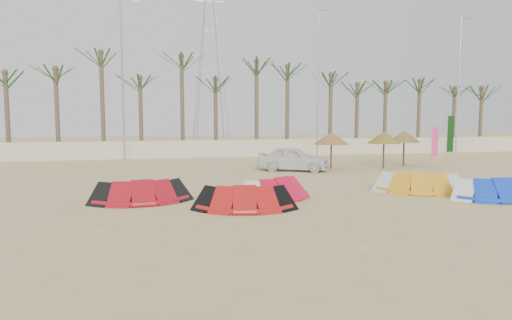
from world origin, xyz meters
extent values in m
plane|color=#DFC47E|center=(0.00, 0.00, 0.00)|extent=(120.00, 120.00, 0.00)
cube|color=beige|center=(0.00, 22.00, 0.65)|extent=(60.00, 0.30, 1.30)
cylinder|color=brown|center=(-14.00, 23.50, 3.25)|extent=(0.32, 0.32, 6.50)
ellipsoid|color=#194719|center=(-14.00, 23.50, 6.50)|extent=(4.00, 4.00, 2.40)
cylinder|color=brown|center=(-4.00, 23.50, 3.25)|extent=(0.32, 0.32, 6.50)
ellipsoid|color=#194719|center=(-4.00, 23.50, 6.50)|extent=(4.00, 4.00, 2.40)
cylinder|color=brown|center=(6.00, 23.50, 3.25)|extent=(0.32, 0.32, 6.50)
ellipsoid|color=#194719|center=(6.00, 23.50, 6.50)|extent=(4.00, 4.00, 2.40)
cylinder|color=brown|center=(16.00, 23.50, 3.25)|extent=(0.32, 0.32, 6.50)
ellipsoid|color=#194719|center=(16.00, 23.50, 6.50)|extent=(4.00, 4.00, 2.40)
cylinder|color=brown|center=(24.00, 23.50, 3.25)|extent=(0.32, 0.32, 6.50)
ellipsoid|color=#194719|center=(24.00, 23.50, 6.50)|extent=(4.00, 4.00, 2.40)
cylinder|color=#A5A8AD|center=(-6.00, 20.00, 5.50)|extent=(0.14, 0.14, 11.00)
cube|color=#A5A8AD|center=(-5.00, 20.00, 10.85)|extent=(0.35, 0.14, 0.10)
cylinder|color=#A5A8AD|center=(8.00, 20.00, 5.50)|extent=(0.14, 0.14, 11.00)
cylinder|color=#A5A8AD|center=(8.50, 20.00, 10.90)|extent=(1.00, 0.08, 0.08)
cube|color=#A5A8AD|center=(9.00, 20.00, 10.85)|extent=(0.35, 0.14, 0.10)
cylinder|color=#A5A8AD|center=(20.00, 20.00, 5.50)|extent=(0.14, 0.14, 11.00)
cylinder|color=#A5A8AD|center=(20.50, 20.00, 10.90)|extent=(1.00, 0.08, 0.08)
cube|color=#A5A8AD|center=(21.00, 20.00, 10.85)|extent=(0.35, 0.14, 0.10)
cylinder|color=#A10F1A|center=(-4.63, 4.42, 0.10)|extent=(3.25, 0.56, 0.20)
cube|color=black|center=(-6.09, 4.52, 0.25)|extent=(0.72, 1.16, 0.40)
cube|color=black|center=(-3.16, 4.52, 0.25)|extent=(0.72, 1.16, 0.40)
cylinder|color=#B41714|center=(-1.26, 2.29, 0.10)|extent=(3.02, 0.79, 0.20)
cube|color=black|center=(-2.63, 2.39, 0.25)|extent=(0.80, 1.20, 0.40)
cube|color=black|center=(0.11, 2.39, 0.25)|extent=(0.80, 1.20, 0.40)
cylinder|color=red|center=(0.39, 3.95, 0.10)|extent=(2.67, 1.60, 0.20)
cube|color=silver|center=(-0.93, 4.05, 0.25)|extent=(1.06, 1.25, 0.40)
cube|color=silver|center=(1.72, 4.05, 0.25)|extent=(1.06, 1.25, 0.40)
cylinder|color=orange|center=(6.42, 4.06, 0.10)|extent=(2.98, 1.67, 0.20)
cube|color=silver|center=(4.96, 4.16, 0.25)|extent=(1.04, 1.25, 0.40)
cube|color=silver|center=(7.88, 4.16, 0.25)|extent=(1.04, 1.25, 0.40)
cylinder|color=blue|center=(8.31, 1.91, 0.10)|extent=(3.01, 0.73, 0.20)
cube|color=silver|center=(6.95, 2.01, 0.25)|extent=(0.78, 1.19, 0.40)
cylinder|color=#4C331E|center=(6.16, 12.81, 1.03)|extent=(0.10, 0.10, 2.06)
cone|color=#A3733D|center=(6.16, 12.81, 1.81)|extent=(2.12, 2.12, 0.70)
cylinder|color=#4C331E|center=(9.30, 12.29, 1.05)|extent=(0.10, 0.10, 2.10)
cone|color=olive|center=(9.30, 12.29, 1.85)|extent=(2.00, 2.00, 0.70)
cylinder|color=#4C331E|center=(11.22, 13.27, 1.05)|extent=(0.10, 0.10, 2.09)
cone|color=olive|center=(11.22, 13.27, 1.84)|extent=(1.98, 1.98, 0.70)
cylinder|color=#A5A8AD|center=(11.40, 10.64, 1.32)|extent=(0.04, 0.04, 2.64)
cube|color=#FF3584|center=(11.62, 10.64, 1.64)|extent=(0.42, 0.07, 1.72)
cylinder|color=#A5A8AD|center=(12.93, 11.41, 1.66)|extent=(0.04, 0.04, 3.32)
cube|color=black|center=(13.15, 11.41, 2.06)|extent=(0.42, 0.04, 2.16)
imported|color=white|center=(3.67, 12.31, 0.69)|extent=(4.33, 3.31, 1.37)
camera|label=1|loc=(-4.29, -12.38, 3.14)|focal=32.00mm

